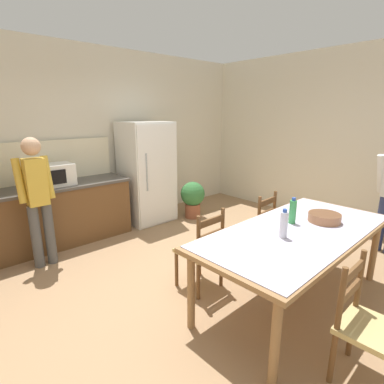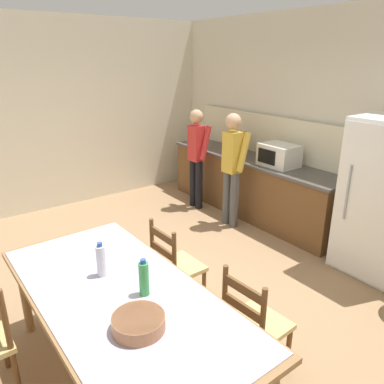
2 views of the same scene
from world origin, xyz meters
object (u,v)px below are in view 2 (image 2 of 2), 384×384
Objects in this scene: dining_table at (121,301)px; person_at_sink at (197,154)px; bottle_near_centre at (101,260)px; bottle_off_centre at (144,278)px; chair_side_far_left at (175,267)px; chair_side_far_right at (254,325)px; serving_bowl at (138,322)px; paper_bag at (237,142)px; person_at_counter at (232,165)px; microwave at (279,155)px.

person_at_sink reaches higher than dining_table.
bottle_near_centre is 1.00× the size of bottle_off_centre.
chair_side_far_left is 1.01m from chair_side_far_right.
serving_bowl is at bearing -131.96° from person_at_sink.
paper_bag reaches higher than serving_bowl.
chair_side_far_right is at bearing 179.55° from chair_side_far_left.
dining_table is (2.11, -3.01, -0.35)m from paper_bag.
chair_side_far_right is at bearing 47.03° from bottle_near_centre.
person_at_counter is (-1.12, 1.70, 0.46)m from chair_side_far_left.
dining_table is (1.27, -3.02, -0.32)m from microwave.
bottle_near_centre is at bearing -58.79° from paper_bag.
dining_table is 2.50× the size of chair_side_far_right.
chair_side_far_right is at bearing -128.24° from person_at_counter.
bottle_near_centre and bottle_off_centre have the same top height.
microwave is 3.51m from serving_bowl.
microwave reaches higher than dining_table.
chair_side_far_left is at bearing -71.43° from microwave.
person_at_sink is at bearing 138.04° from serving_bowl.
bottle_off_centre is 0.17× the size of person_at_counter.
serving_bowl is at bearing 134.92° from chair_side_far_left.
serving_bowl is (1.66, -3.09, -0.20)m from microwave.
chair_side_far_left reaches higher than dining_table.
paper_bag is 0.22× the size of person_at_counter.
chair_side_far_left is at bearing -54.37° from paper_bag.
paper_bag reaches higher than chair_side_far_right.
microwave is 3.20m from bottle_off_centre.
bottle_near_centre is at bearing 43.56° from chair_side_far_right.
chair_side_far_left is 2.09m from person_at_counter.
paper_bag is 2.79m from chair_side_far_left.
bottle_near_centre is 2.85m from person_at_counter.
chair_side_far_left is at bearing 123.24° from dining_table.
chair_side_far_right is at bearing 61.13° from bottle_off_centre.
dining_table is 0.99m from chair_side_far_right.
bottle_off_centre is at bearing 144.87° from serving_bowl.
bottle_near_centre is 0.68m from serving_bowl.
dining_table is 2.50× the size of chair_side_far_left.
microwave is at bearing 112.81° from dining_table.
bottle_off_centre is at bearing -132.64° from person_at_sink.
bottle_off_centre reaches higher than serving_bowl.
chair_side_far_left is at bearing -146.73° from person_at_counter.
bottle_off_centre is at bearing 57.66° from chair_side_far_right.
bottle_off_centre is (0.11, 0.13, 0.19)m from dining_table.
chair_side_far_left is 1.00× the size of chair_side_far_right.
person_at_sink reaches higher than serving_bowl.
paper_bag reaches higher than bottle_off_centre.
bottle_near_centre is 0.17× the size of person_at_sink.
person_at_counter is at bearing -58.45° from chair_side_far_left.
paper_bag is 0.23× the size of person_at_sink.
person_at_sink reaches higher than paper_bag.
bottle_near_centre reaches higher than serving_bowl.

